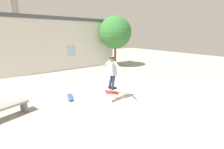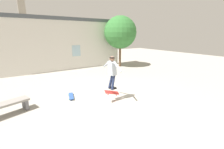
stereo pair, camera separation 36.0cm
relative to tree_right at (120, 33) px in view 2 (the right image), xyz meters
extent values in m
plane|color=#A39E93|center=(-4.50, -6.00, -3.06)|extent=(40.00, 40.00, 0.00)
cube|color=beige|center=(-4.50, 1.30, -1.08)|extent=(10.02, 0.40, 3.96)
cube|color=#474C51|center=(-4.50, 1.30, 1.03)|extent=(10.53, 0.52, 0.26)
cube|color=gray|center=(-7.31, 1.30, 1.77)|extent=(0.44, 0.44, 1.20)
cube|color=#99B7C6|center=(-3.75, 1.09, -1.49)|extent=(0.70, 0.02, 0.90)
cylinder|color=brown|center=(0.00, 0.00, -2.06)|extent=(0.20, 0.20, 1.99)
sphere|color=#337033|center=(0.00, 0.00, 0.01)|extent=(2.86, 2.86, 2.86)
cube|color=gray|center=(-8.71, -4.96, -2.61)|extent=(1.73, 0.94, 0.08)
cube|color=slate|center=(-8.03, -4.75, -2.86)|extent=(0.23, 0.42, 0.40)
cube|color=#9EA8B2|center=(-4.71, -5.98, -1.57)|extent=(0.30, 0.36, 0.60)
sphere|color=brown|center=(-4.71, -5.98, -1.16)|extent=(0.22, 0.22, 0.21)
ellipsoid|color=black|center=(-4.71, -5.98, -1.13)|extent=(0.23, 0.23, 0.12)
cylinder|color=#1E2847|center=(-4.72, -5.89, -2.15)|extent=(0.27, 0.15, 0.70)
cube|color=black|center=(-4.69, -5.89, -2.47)|extent=(0.27, 0.12, 0.07)
cylinder|color=#1E2847|center=(-4.71, -6.06, -2.15)|extent=(0.27, 0.17, 0.70)
cube|color=black|center=(-4.68, -6.06, -2.47)|extent=(0.27, 0.12, 0.07)
cylinder|color=#9EA8B2|center=(-4.74, -5.59, -1.45)|extent=(0.11, 0.50, 0.38)
cylinder|color=#9EA8B2|center=(-4.69, -6.36, -1.45)|extent=(0.11, 0.50, 0.38)
cube|color=red|center=(-4.75, -6.04, -2.64)|extent=(0.78, 0.25, 0.37)
cylinder|color=#DB3D33|center=(-4.53, -5.91, -2.70)|extent=(0.07, 0.05, 0.07)
cylinder|color=#DB3D33|center=(-4.54, -6.07, -2.81)|extent=(0.07, 0.05, 0.07)
cylinder|color=#DB3D33|center=(-4.99, -5.96, -2.54)|extent=(0.07, 0.05, 0.07)
cylinder|color=#DB3D33|center=(-5.01, -6.12, -2.65)|extent=(0.07, 0.05, 0.07)
cube|color=#2D519E|center=(-6.14, -4.62, -2.99)|extent=(0.41, 0.86, 0.02)
cylinder|color=green|center=(-6.11, -4.90, -3.03)|extent=(0.03, 0.06, 0.05)
cylinder|color=green|center=(-6.31, -4.85, -3.03)|extent=(0.03, 0.06, 0.05)
cylinder|color=green|center=(-5.97, -4.40, -3.03)|extent=(0.03, 0.06, 0.05)
cylinder|color=green|center=(-6.18, -4.34, -3.03)|extent=(0.03, 0.06, 0.05)
camera|label=1|loc=(-8.36, -10.99, -0.20)|focal=24.00mm
camera|label=2|loc=(-8.07, -11.19, -0.20)|focal=24.00mm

